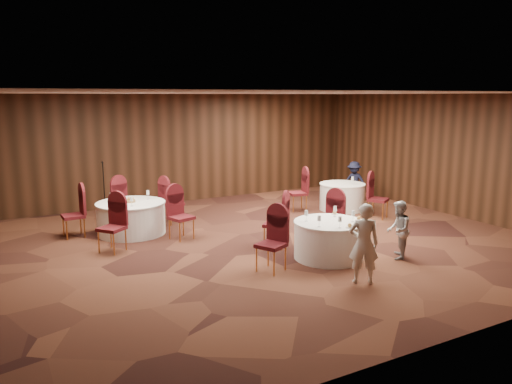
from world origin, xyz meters
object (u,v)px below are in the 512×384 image
man_c (354,181)px  table_main (329,240)px  table_right (342,196)px  woman_b (398,230)px  mic_stand (105,203)px  table_left (131,218)px  woman_a (364,243)px

man_c → table_main: bearing=-68.9°
table_right → woman_b: 4.30m
mic_stand → man_c: bearing=-10.3°
table_main → table_left: (-2.92, 3.64, -0.00)m
woman_a → woman_b: bearing=-122.8°
table_right → man_c: bearing=35.5°
table_right → table_main: bearing=-131.8°
woman_a → man_c: size_ratio=1.15×
table_left → woman_b: bearing=-46.5°
mic_stand → man_c: 7.23m
table_main → mic_stand: bearing=120.8°
table_main → table_left: same height
mic_stand → woman_a: (2.86, -6.64, 0.26)m
table_main → woman_b: 1.36m
table_right → mic_stand: bearing=161.5°
table_left → table_right: size_ratio=1.25×
mic_stand → woman_b: bearing=-54.0°
table_right → woman_b: woman_b is taller
table_left → woman_a: woman_a is taller
table_main → mic_stand: 6.16m
table_left → woman_b: (4.09, -4.31, 0.20)m
table_right → man_c: 1.30m
man_c → mic_stand: bearing=-124.5°
woman_b → man_c: man_c is taller
man_c → woman_b: bearing=-55.1°
table_main → woman_b: size_ratio=1.21×
table_main → woman_a: woman_a is taller
woman_b → table_left: bearing=-89.9°
table_left → mic_stand: size_ratio=1.04×
table_main → table_right: (2.92, 3.26, 0.00)m
table_right → table_left: bearing=176.3°
woman_b → man_c: bearing=-164.2°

